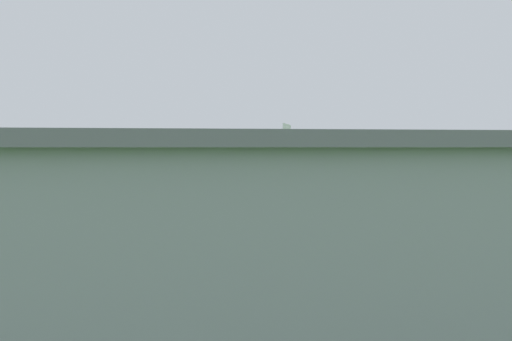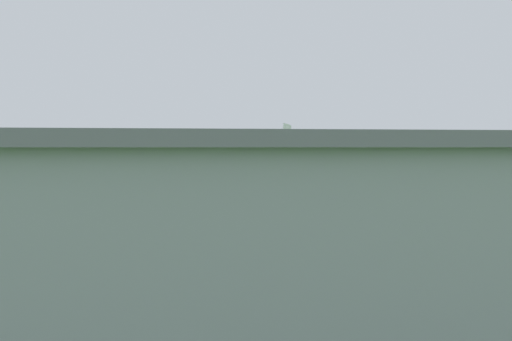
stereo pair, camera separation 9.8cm
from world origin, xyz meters
The scene contains 3 objects.
ground_plane centered at (0.00, 0.00, 0.00)m, with size 400.00×400.00×0.00m, color #3D6628.
hangar centered at (4.51, 36.00, 2.82)m, with size 38.73×14.47×5.62m.
biplane centered at (-4.44, -2.87, 5.33)m, with size 7.82×7.80×3.95m.
Camera 1 is at (8.62, 54.17, 5.27)m, focal length 45.24 mm.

